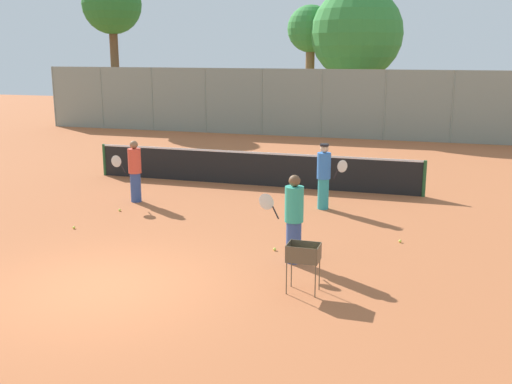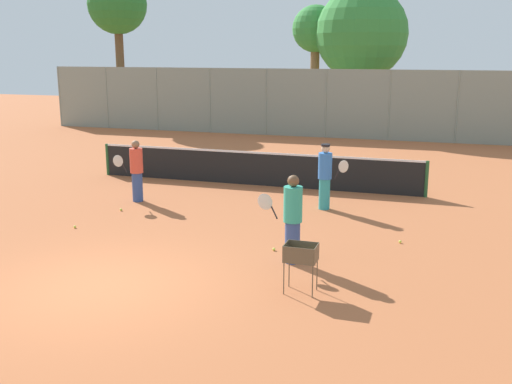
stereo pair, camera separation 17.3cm
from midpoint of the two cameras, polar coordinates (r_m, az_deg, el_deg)
name	(u,v)px [view 2 (the right image)]	position (r m, az deg, el deg)	size (l,w,h in m)	color
ground_plane	(101,287)	(11.23, -14.11, -8.77)	(80.00, 80.00, 0.00)	#B26038
tennis_net	(254,168)	(18.84, 0.04, 2.33)	(10.61, 0.10, 1.07)	#26592D
back_fence	(326,104)	(29.49, 6.83, 8.36)	(30.35, 0.08, 3.30)	gray
tree_0	(362,34)	(32.16, 10.19, 14.58)	(4.71, 4.71, 7.36)	brown
tree_1	(117,6)	(35.75, -12.93, 16.84)	(3.29, 3.29, 8.33)	brown
tree_2	(316,32)	(33.28, 5.84, 14.89)	(2.50, 2.50, 6.54)	brown
player_white_outfit	(325,176)	(15.99, 6.91, 1.55)	(0.89, 0.43, 1.76)	teal
player_red_cap	(136,170)	(17.03, -11.04, 2.04)	(0.62, 0.79, 1.73)	#334C8C
player_yellow_shirt	(292,218)	(11.86, 3.90, -2.51)	(0.91, 0.39, 1.79)	#334C8C
ball_cart	(301,257)	(10.50, 4.81, -6.15)	(0.56, 0.41, 0.88)	brown
tennis_ball_0	(312,263)	(12.06, 5.79, -6.71)	(0.07, 0.07, 0.07)	#D1E54C
tennis_ball_1	(274,249)	(12.78, 2.11, -5.47)	(0.07, 0.07, 0.07)	#D1E54C
tennis_ball_2	(121,210)	(16.28, -12.43, -1.65)	(0.07, 0.07, 0.07)	#D1E54C
tennis_ball_3	(75,227)	(14.98, -16.56, -3.19)	(0.07, 0.07, 0.07)	#D1E54C
tennis_ball_4	(400,242)	(13.66, 13.92, -4.62)	(0.07, 0.07, 0.07)	#D1E54C
parked_car	(209,111)	(35.89, -4.35, 7.70)	(4.20, 1.70, 1.60)	#3F4C8C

